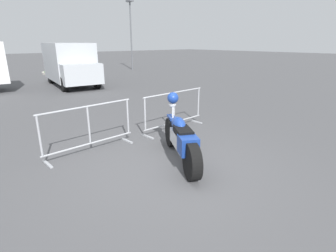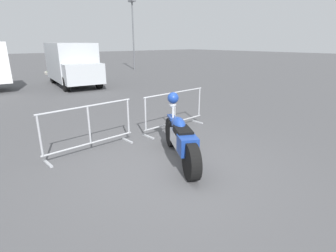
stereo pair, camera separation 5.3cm
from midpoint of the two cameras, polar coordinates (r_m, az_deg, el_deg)
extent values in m
plane|color=#4C4C4F|center=(5.21, -0.11, -9.22)|extent=(120.00, 120.00, 0.00)
cylinder|color=black|center=(6.19, 0.57, -1.34)|extent=(0.49, 0.69, 0.68)
cylinder|color=black|center=(4.72, 4.93, -7.75)|extent=(0.49, 0.69, 0.68)
cube|color=silver|center=(5.40, 2.46, -3.08)|extent=(0.64, 0.90, 0.30)
ellipsoid|color=navy|center=(5.48, 2.01, 0.50)|extent=(0.52, 0.65, 0.27)
cube|color=black|center=(5.14, 3.02, -1.19)|extent=(0.52, 0.62, 0.13)
cube|color=navy|center=(4.87, 4.08, -4.18)|extent=(0.48, 0.49, 0.34)
cube|color=navy|center=(6.08, 0.58, 1.85)|extent=(0.33, 0.44, 0.06)
cylinder|color=silver|center=(5.94, 0.80, 2.90)|extent=(0.06, 0.06, 0.48)
sphere|color=silver|center=(5.94, 0.70, 4.75)|extent=(0.17, 0.17, 0.17)
sphere|color=navy|center=(5.86, 0.82, 6.14)|extent=(0.25, 0.25, 0.25)
cylinder|color=#9EA0A5|center=(5.89, -17.47, 4.06)|extent=(2.17, 0.16, 0.04)
cylinder|color=#9EA0A5|center=(6.14, -16.74, -3.65)|extent=(2.17, 0.16, 0.04)
cylinder|color=#9EA0A5|center=(5.66, -26.43, -2.07)|extent=(0.05, 0.05, 0.85)
cylinder|color=#9EA0A5|center=(6.00, -17.10, 0.13)|extent=(0.05, 0.05, 0.85)
cylinder|color=#9EA0A5|center=(6.50, -8.98, 2.04)|extent=(0.05, 0.05, 0.85)
cube|color=#9EA0A5|center=(5.89, -24.96, -7.51)|extent=(0.08, 0.44, 0.03)
cube|color=#9EA0A5|center=(6.65, -9.22, -3.14)|extent=(0.08, 0.44, 0.03)
cylinder|color=#9EA0A5|center=(7.20, 1.17, 7.28)|extent=(2.17, 0.16, 0.04)
cylinder|color=#9EA0A5|center=(7.41, 1.13, 0.81)|extent=(2.17, 0.16, 0.04)
cylinder|color=#9EA0A5|center=(6.64, -5.25, 2.52)|extent=(0.05, 0.05, 0.85)
cylinder|color=#9EA0A5|center=(7.29, 1.15, 4.00)|extent=(0.05, 0.05, 0.85)
cylinder|color=#9EA0A5|center=(8.03, 6.44, 5.19)|extent=(0.05, 0.05, 0.85)
cube|color=#9EA0A5|center=(6.86, -4.65, -2.29)|extent=(0.08, 0.44, 0.03)
cube|color=#9EA0A5|center=(8.14, 5.98, 0.92)|extent=(0.08, 0.44, 0.03)
cube|color=#B2B7BC|center=(16.23, -20.91, 12.99)|extent=(2.47, 4.31, 2.00)
cube|color=#B2B7BC|center=(13.86, -18.26, 10.65)|extent=(1.99, 1.12, 1.00)
cylinder|color=black|center=(14.54, -15.30, 9.30)|extent=(0.32, 0.74, 0.72)
cylinder|color=black|center=(14.11, -21.82, 8.42)|extent=(0.32, 0.74, 0.72)
cylinder|color=black|center=(17.68, -18.81, 10.41)|extent=(0.32, 0.74, 0.72)
cylinder|color=black|center=(17.33, -24.22, 9.67)|extent=(0.32, 0.74, 0.72)
cylinder|color=#ADA89E|center=(22.81, -20.84, 10.95)|extent=(3.94, 3.94, 0.14)
cylinder|color=#38662D|center=(22.80, -20.86, 11.15)|extent=(3.63, 3.63, 0.02)
sphere|color=#286023|center=(22.06, -19.66, 11.86)|extent=(0.71, 0.71, 0.71)
sphere|color=#1E511E|center=(22.44, -21.87, 11.98)|extent=(0.97, 0.97, 0.97)
cylinder|color=#595B60|center=(24.02, -8.09, 18.62)|extent=(0.12, 0.12, 5.50)
cube|color=#595B60|center=(24.23, -8.41, 25.36)|extent=(0.36, 0.70, 0.16)
camera|label=1|loc=(0.03, -90.27, -0.09)|focal=28.00mm
camera|label=2|loc=(0.03, 89.73, 0.09)|focal=28.00mm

